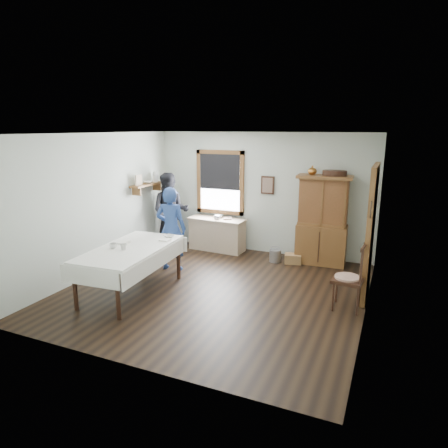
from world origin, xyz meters
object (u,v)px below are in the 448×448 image
(pail, at_px, (275,256))
(figure_dark, at_px, (171,214))
(work_counter, at_px, (217,234))
(china_hutch, at_px, (322,220))
(woman_blue, at_px, (171,232))
(dining_table, at_px, (131,270))
(spindle_chair, at_px, (348,277))
(wicker_basket, at_px, (293,259))

(pail, xyz_separation_m, figure_dark, (-2.51, -0.07, 0.70))
(work_counter, distance_m, china_hutch, 2.45)
(china_hutch, height_order, woman_blue, china_hutch)
(dining_table, height_order, figure_dark, figure_dark)
(spindle_chair, relative_size, figure_dark, 0.64)
(woman_blue, height_order, figure_dark, figure_dark)
(work_counter, xyz_separation_m, pail, (1.49, -0.28, -0.24))
(work_counter, xyz_separation_m, woman_blue, (-0.30, -1.55, 0.40))
(dining_table, xyz_separation_m, wicker_basket, (2.17, 2.63, -0.31))
(work_counter, xyz_separation_m, figure_dark, (-1.02, -0.35, 0.45))
(dining_table, bearing_deg, wicker_basket, 50.45)
(spindle_chair, height_order, pail, spindle_chair)
(spindle_chair, bearing_deg, pail, 138.54)
(woman_blue, relative_size, figure_dark, 0.94)
(woman_blue, bearing_deg, figure_dark, -68.55)
(pail, height_order, wicker_basket, pail)
(wicker_basket, bearing_deg, spindle_chair, -54.01)
(dining_table, distance_m, figure_dark, 2.65)
(wicker_basket, height_order, woman_blue, woman_blue)
(work_counter, bearing_deg, wicker_basket, -3.58)
(work_counter, distance_m, wicker_basket, 1.89)
(dining_table, distance_m, woman_blue, 1.36)
(woman_blue, bearing_deg, spindle_chair, 162.61)
(wicker_basket, bearing_deg, work_counter, 172.94)
(figure_dark, bearing_deg, woman_blue, -80.94)
(wicker_basket, distance_m, figure_dark, 2.98)
(figure_dark, bearing_deg, pail, -20.47)
(dining_table, xyz_separation_m, woman_blue, (0.02, 1.31, 0.37))
(work_counter, distance_m, spindle_chair, 3.75)
(dining_table, relative_size, pail, 7.74)
(dining_table, bearing_deg, pail, 55.10)
(work_counter, distance_m, woman_blue, 1.63)
(pail, xyz_separation_m, woman_blue, (-1.78, -1.27, 0.65))
(work_counter, relative_size, china_hutch, 0.71)
(china_hutch, bearing_deg, work_counter, 177.23)
(wicker_basket, height_order, figure_dark, figure_dark)
(china_hutch, height_order, pail, china_hutch)
(spindle_chair, bearing_deg, figure_dark, 162.93)
(china_hutch, bearing_deg, wicker_basket, -158.90)
(spindle_chair, relative_size, wicker_basket, 3.16)
(dining_table, xyz_separation_m, pail, (1.80, 2.59, -0.28))
(work_counter, bearing_deg, china_hutch, 3.57)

